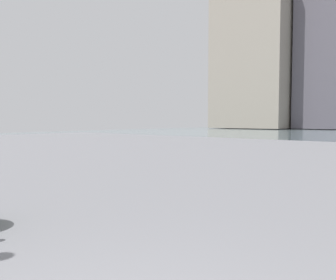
% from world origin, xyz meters
% --- Properties ---
extents(building_annex, '(14.52, 15.53, 29.15)m').
position_xyz_m(building_annex, '(30.64, -65.02, 14.57)').
color(building_annex, '#9E9384').
rests_on(building_annex, ground).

